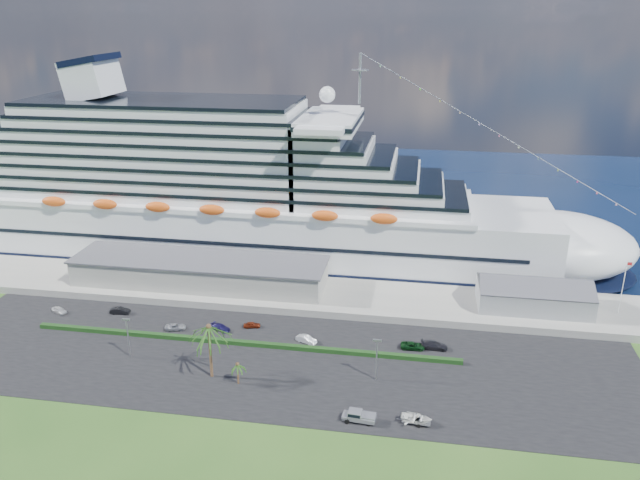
% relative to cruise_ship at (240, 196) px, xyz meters
% --- Properties ---
extents(ground, '(420.00, 420.00, 0.00)m').
position_rel_cruise_ship_xyz_m(ground, '(21.53, -64.00, -16.69)').
color(ground, '#28501A').
rests_on(ground, ground).
extents(asphalt_lot, '(140.00, 38.00, 0.12)m').
position_rel_cruise_ship_xyz_m(asphalt_lot, '(21.53, -53.00, -16.63)').
color(asphalt_lot, black).
rests_on(asphalt_lot, ground).
extents(wharf, '(240.00, 20.00, 1.80)m').
position_rel_cruise_ship_xyz_m(wharf, '(21.53, -24.00, -15.79)').
color(wharf, gray).
rests_on(wharf, ground).
extents(water, '(420.00, 160.00, 0.02)m').
position_rel_cruise_ship_xyz_m(water, '(21.53, 66.00, -16.68)').
color(water, black).
rests_on(water, ground).
extents(cruise_ship, '(191.00, 38.00, 54.00)m').
position_rel_cruise_ship_xyz_m(cruise_ship, '(0.00, 0.00, 0.00)').
color(cruise_ship, silver).
rests_on(cruise_ship, ground).
extents(terminal_building, '(61.00, 15.00, 6.30)m').
position_rel_cruise_ship_xyz_m(terminal_building, '(-3.47, -24.00, -11.68)').
color(terminal_building, gray).
rests_on(terminal_building, wharf).
extents(port_shed, '(24.00, 12.31, 7.37)m').
position_rel_cruise_ship_xyz_m(port_shed, '(73.53, -24.00, -12.30)').
color(port_shed, gray).
rests_on(port_shed, wharf).
extents(flagpole, '(1.08, 0.16, 12.00)m').
position_rel_cruise_ship_xyz_m(flagpole, '(91.57, -24.00, -8.43)').
color(flagpole, silver).
rests_on(flagpole, wharf).
extents(hedge, '(88.00, 1.10, 0.90)m').
position_rel_cruise_ship_xyz_m(hedge, '(13.53, -48.00, -16.12)').
color(hedge, black).
rests_on(hedge, asphalt_lot).
extents(lamp_post_left, '(1.60, 0.35, 8.27)m').
position_rel_cruise_ship_xyz_m(lamp_post_left, '(-6.47, -56.00, -11.35)').
color(lamp_post_left, gray).
rests_on(lamp_post_left, asphalt_lot).
extents(lamp_post_right, '(1.60, 0.35, 8.27)m').
position_rel_cruise_ship_xyz_m(lamp_post_right, '(41.53, -56.00, -11.35)').
color(lamp_post_right, gray).
rests_on(lamp_post_right, asphalt_lot).
extents(palm_tall, '(8.82, 8.82, 11.13)m').
position_rel_cruise_ship_xyz_m(palm_tall, '(11.53, -60.00, -7.49)').
color(palm_tall, '#47301E').
rests_on(palm_tall, ground).
extents(palm_short, '(3.53, 3.53, 4.56)m').
position_rel_cruise_ship_xyz_m(palm_short, '(17.03, -61.50, -13.03)').
color(palm_short, '#47301E').
rests_on(palm_short, ground).
extents(parked_car_0, '(4.23, 3.04, 1.34)m').
position_rel_cruise_ship_xyz_m(parked_car_0, '(-30.41, -41.14, -15.91)').
color(parked_car_0, silver).
rests_on(parked_car_0, asphalt_lot).
extents(parked_car_1, '(4.51, 1.92, 1.45)m').
position_rel_cruise_ship_xyz_m(parked_car_1, '(-16.84, -39.21, -15.85)').
color(parked_car_1, black).
rests_on(parked_car_1, asphalt_lot).
extents(parked_car_2, '(4.78, 3.14, 1.22)m').
position_rel_cruise_ship_xyz_m(parked_car_2, '(-1.93, -44.14, -15.96)').
color(parked_car_2, '#A5A7AE').
rests_on(parked_car_2, asphalt_lot).
extents(parked_car_3, '(4.71, 3.37, 1.27)m').
position_rel_cruise_ship_xyz_m(parked_car_3, '(7.60, -42.75, -15.94)').
color(parked_car_3, '#1C164F').
rests_on(parked_car_3, asphalt_lot).
extents(parked_car_4, '(3.83, 2.32, 1.22)m').
position_rel_cruise_ship_xyz_m(parked_car_4, '(13.82, -40.57, -15.96)').
color(parked_car_4, maroon).
rests_on(parked_car_4, asphalt_lot).
extents(parked_car_5, '(4.63, 3.18, 1.45)m').
position_rel_cruise_ship_xyz_m(parked_car_5, '(26.44, -44.95, -15.85)').
color(parked_car_5, silver).
rests_on(parked_car_5, asphalt_lot).
extents(parked_car_6, '(4.92, 2.35, 1.35)m').
position_rel_cruise_ship_xyz_m(parked_car_6, '(47.90, -43.84, -15.90)').
color(parked_car_6, black).
rests_on(parked_car_6, asphalt_lot).
extents(parked_car_7, '(5.43, 2.45, 1.54)m').
position_rel_cruise_ship_xyz_m(parked_car_7, '(52.10, -43.15, -15.80)').
color(parked_car_7, black).
rests_on(parked_car_7, asphalt_lot).
extents(pickup_truck, '(5.65, 2.46, 1.94)m').
position_rel_cruise_ship_xyz_m(pickup_truck, '(39.73, -68.87, -15.51)').
color(pickup_truck, black).
rests_on(pickup_truck, asphalt_lot).
extents(boat_trailer, '(5.93, 4.08, 1.67)m').
position_rel_cruise_ship_xyz_m(boat_trailer, '(49.13, -68.00, -15.46)').
color(boat_trailer, gray).
rests_on(boat_trailer, asphalt_lot).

